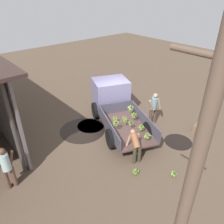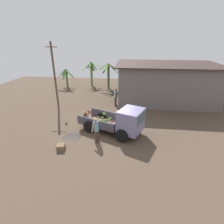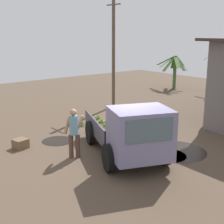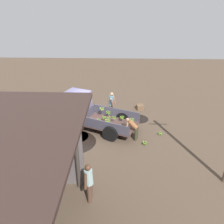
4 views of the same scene
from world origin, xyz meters
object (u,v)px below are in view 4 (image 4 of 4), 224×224
person_worker_loading (133,127)px  wooden_crate_0 (140,107)px  person_foreground_visitor (111,103)px  banana_bunch_on_ground_0 (145,143)px  banana_bunch_on_ground_1 (160,133)px  person_bystander_near_shed (89,181)px  cargo_truck (82,109)px

person_worker_loading → wooden_crate_0: bearing=-77.0°
person_foreground_visitor → banana_bunch_on_ground_0: (-1.88, 3.21, -0.82)m
person_foreground_visitor → banana_bunch_on_ground_1: person_foreground_visitor is taller
person_worker_loading → wooden_crate_0: person_worker_loading is taller
banana_bunch_on_ground_1 → wooden_crate_0: wooden_crate_0 is taller
person_bystander_near_shed → banana_bunch_on_ground_0: size_ratio=6.79×
banana_bunch_on_ground_0 → wooden_crate_0: size_ratio=0.53×
person_worker_loading → banana_bunch_on_ground_0: size_ratio=4.92×
person_worker_loading → banana_bunch_on_ground_1: 1.76m
person_foreground_visitor → wooden_crate_0: bearing=53.2°
person_foreground_visitor → banana_bunch_on_ground_1: size_ratio=6.73×
person_bystander_near_shed → banana_bunch_on_ground_0: person_bystander_near_shed is taller
person_bystander_near_shed → wooden_crate_0: size_ratio=3.63×
person_bystander_near_shed → banana_bunch_on_ground_0: (-2.45, -3.67, -0.82)m
cargo_truck → person_bystander_near_shed: 5.84m
person_worker_loading → banana_bunch_on_ground_0: bearing=160.8°
banana_bunch_on_ground_1 → cargo_truck: bearing=-13.0°
cargo_truck → wooden_crate_0: size_ratio=10.48×
person_foreground_visitor → cargo_truck: bearing=-121.5°
person_foreground_visitor → banana_bunch_on_ground_1: 3.71m
person_foreground_visitor → person_bystander_near_shed: bearing=-70.3°
person_foreground_visitor → wooden_crate_0: (-1.97, -1.08, -0.76)m
person_foreground_visitor → person_worker_loading: person_foreground_visitor is taller
cargo_truck → banana_bunch_on_ground_1: 4.77m
cargo_truck → wooden_crate_0: cargo_truck is taller
person_worker_loading → banana_bunch_on_ground_0: (-0.61, 0.57, -0.60)m
banana_bunch_on_ground_0 → wooden_crate_0: wooden_crate_0 is taller
cargo_truck → person_bystander_near_shed: bearing=123.8°
person_worker_loading → person_bystander_near_shed: bearing=90.3°
banana_bunch_on_ground_0 → wooden_crate_0: (-0.09, -4.29, 0.05)m
person_worker_loading → banana_bunch_on_ground_1: size_ratio=4.88×
person_foreground_visitor → banana_bunch_on_ground_1: bearing=-13.3°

